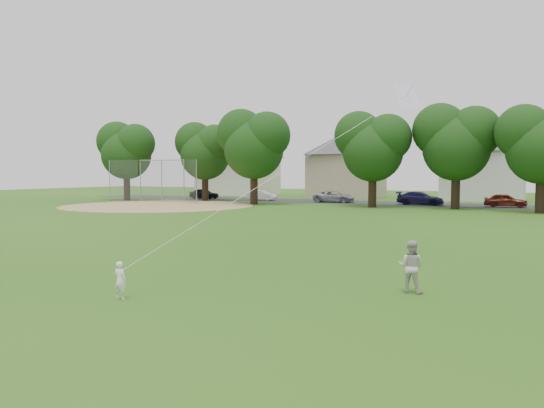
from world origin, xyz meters
The scene contains 10 objects.
ground centered at (0.00, 0.00, 0.00)m, with size 160.00×160.00×0.00m, color #265112.
street centered at (0.00, 42.00, 0.01)m, with size 90.00×7.00×0.01m, color #2D2D30.
dirt_infield centered at (-26.00, 28.00, 0.01)m, with size 18.00×18.00×0.02m, color #9E7F51.
toddler centered at (-2.49, -1.23, 0.48)m, with size 0.35×0.23×0.97m, color white.
older_boy centered at (3.76, 2.95, 0.70)m, with size 0.68×0.53×1.40m, color beige.
kite centered at (-0.13, 3.54, 3.33)m, with size 2.93×5.34×11.89m.
baseball_backstop centered at (-29.96, 32.87, 2.23)m, with size 10.09×3.08×4.46m.
tree_row centered at (1.77, 35.86, 6.27)m, with size 82.34×8.99×11.74m.
parked_cars centered at (3.71, 41.00, 0.62)m, with size 70.77×2.49×1.29m.
house_row centered at (0.03, 52.00, 5.07)m, with size 77.90×13.98×10.28m.
Camera 1 is at (7.06, -11.02, 3.19)m, focal length 35.00 mm.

